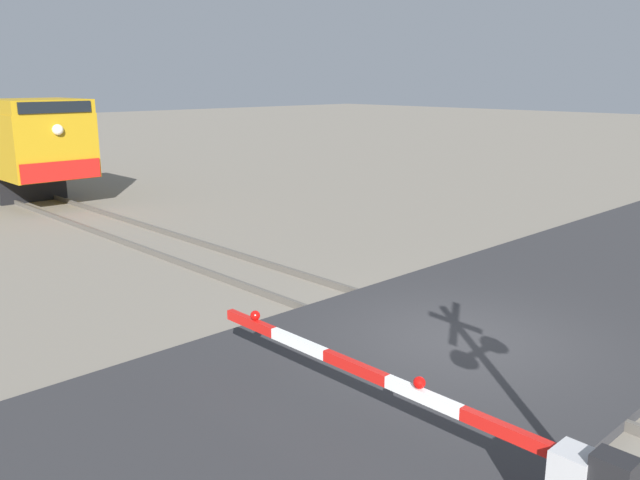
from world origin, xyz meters
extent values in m
plane|color=gray|center=(0.00, 0.00, 0.00)|extent=(160.00, 160.00, 0.00)
cube|color=#59544C|center=(-0.72, 0.00, 0.07)|extent=(0.08, 80.00, 0.15)
cube|color=#59544C|center=(0.72, 0.00, 0.07)|extent=(0.08, 80.00, 0.15)
cube|color=#2D2D30|center=(0.00, 0.00, 0.08)|extent=(36.00, 6.01, 0.16)
cube|color=black|center=(0.00, 20.12, 0.53)|extent=(2.39, 3.20, 1.05)
cube|color=#B28414|center=(0.00, 17.46, 3.48)|extent=(2.76, 3.02, 0.46)
cube|color=black|center=(0.00, 15.92, 3.48)|extent=(2.39, 0.06, 0.37)
cube|color=red|center=(0.00, 15.91, 1.40)|extent=(2.67, 0.08, 0.64)
sphere|color=#F2EACC|center=(0.00, 15.90, 2.76)|extent=(0.36, 0.36, 0.36)
cube|color=black|center=(-3.40, -3.88, 0.99)|extent=(0.28, 0.36, 0.40)
cube|color=red|center=(-3.40, -2.82, 0.99)|extent=(0.10, 1.02, 0.14)
cube|color=white|center=(-3.40, -1.80, 0.99)|extent=(0.10, 1.02, 0.14)
cube|color=red|center=(-3.40, -0.78, 0.99)|extent=(0.10, 1.02, 0.14)
cube|color=white|center=(-3.40, 0.24, 0.99)|extent=(0.10, 1.02, 0.14)
cube|color=red|center=(-3.40, 1.26, 0.99)|extent=(0.10, 1.02, 0.14)
sphere|color=red|center=(-3.40, -1.75, 1.13)|extent=(0.14, 0.14, 0.14)
sphere|color=red|center=(-3.40, 1.16, 1.13)|extent=(0.14, 0.14, 0.14)
camera|label=1|loc=(-8.74, -5.77, 4.36)|focal=36.77mm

